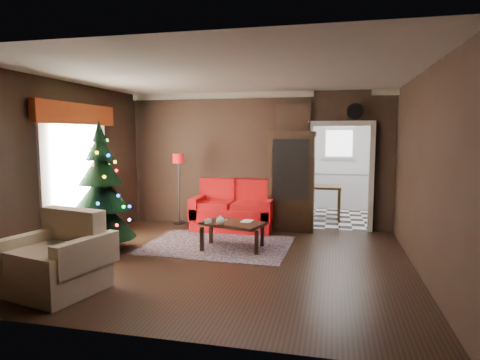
% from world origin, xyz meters
% --- Properties ---
extents(floor, '(5.50, 5.50, 0.00)m').
position_xyz_m(floor, '(0.00, 0.00, 0.00)').
color(floor, black).
rests_on(floor, ground).
extents(ceiling, '(5.50, 5.50, 0.00)m').
position_xyz_m(ceiling, '(0.00, 0.00, 2.80)').
color(ceiling, white).
rests_on(ceiling, ground).
extents(wall_back, '(5.50, 0.00, 5.50)m').
position_xyz_m(wall_back, '(0.00, 2.50, 1.40)').
color(wall_back, black).
rests_on(wall_back, ground).
extents(wall_front, '(5.50, 0.00, 5.50)m').
position_xyz_m(wall_front, '(0.00, -2.50, 1.40)').
color(wall_front, black).
rests_on(wall_front, ground).
extents(wall_left, '(0.00, 5.50, 5.50)m').
position_xyz_m(wall_left, '(-2.75, 0.00, 1.40)').
color(wall_left, black).
rests_on(wall_left, ground).
extents(wall_right, '(0.00, 5.50, 5.50)m').
position_xyz_m(wall_right, '(2.75, 0.00, 1.40)').
color(wall_right, black).
rests_on(wall_right, ground).
extents(doorway, '(1.10, 0.10, 2.10)m').
position_xyz_m(doorway, '(1.70, 2.50, 1.05)').
color(doorway, silver).
rests_on(doorway, ground).
extents(left_window, '(0.05, 1.60, 1.40)m').
position_xyz_m(left_window, '(-2.71, 0.20, 1.45)').
color(left_window, white).
rests_on(left_window, wall_left).
extents(valance, '(0.12, 2.10, 0.35)m').
position_xyz_m(valance, '(-2.63, 0.20, 2.27)').
color(valance, maroon).
rests_on(valance, wall_left).
extents(kitchen_floor, '(3.00, 3.00, 0.00)m').
position_xyz_m(kitchen_floor, '(1.70, 4.00, 0.00)').
color(kitchen_floor, white).
rests_on(kitchen_floor, ground).
extents(kitchen_window, '(0.70, 0.06, 0.70)m').
position_xyz_m(kitchen_window, '(1.70, 5.45, 1.70)').
color(kitchen_window, white).
rests_on(kitchen_window, ground).
extents(rug, '(2.55, 1.90, 0.01)m').
position_xyz_m(rug, '(-0.37, 0.79, 0.01)').
color(rug, '#3D2737').
rests_on(rug, ground).
extents(loveseat, '(1.70, 0.90, 1.00)m').
position_xyz_m(loveseat, '(-0.40, 2.05, 0.50)').
color(loveseat, maroon).
rests_on(loveseat, ground).
extents(curio_cabinet, '(0.90, 0.45, 1.90)m').
position_xyz_m(curio_cabinet, '(0.75, 2.27, 0.95)').
color(curio_cabinet, black).
rests_on(curio_cabinet, ground).
extents(floor_lamp, '(0.31, 0.31, 1.44)m').
position_xyz_m(floor_lamp, '(-1.49, 1.84, 0.83)').
color(floor_lamp, '#242424').
rests_on(floor_lamp, ground).
extents(christmas_tree, '(1.28, 1.28, 2.05)m').
position_xyz_m(christmas_tree, '(-2.11, 0.01, 1.05)').
color(christmas_tree, black).
rests_on(christmas_tree, ground).
extents(armchair, '(1.20, 1.20, 1.02)m').
position_xyz_m(armchair, '(-1.71, -1.68, 0.46)').
color(armchair, beige).
rests_on(armchair, ground).
extents(coffee_table, '(1.12, 0.85, 0.45)m').
position_xyz_m(coffee_table, '(-0.07, 0.64, 0.24)').
color(coffee_table, black).
rests_on(coffee_table, rug).
extents(teapot, '(0.19, 0.19, 0.15)m').
position_xyz_m(teapot, '(-0.21, 0.40, 0.54)').
color(teapot, silver).
rests_on(teapot, coffee_table).
extents(cup_a, '(0.08, 0.08, 0.06)m').
position_xyz_m(cup_a, '(-0.47, 0.45, 0.49)').
color(cup_a, silver).
rests_on(cup_a, coffee_table).
extents(cup_b, '(0.10, 0.10, 0.06)m').
position_xyz_m(cup_b, '(-0.44, 0.53, 0.49)').
color(cup_b, white).
rests_on(cup_b, coffee_table).
extents(book, '(0.17, 0.03, 0.23)m').
position_xyz_m(book, '(0.08, 0.74, 0.58)').
color(book, gray).
rests_on(book, coffee_table).
extents(wall_clock, '(0.32, 0.32, 0.06)m').
position_xyz_m(wall_clock, '(1.95, 2.45, 2.38)').
color(wall_clock, white).
rests_on(wall_clock, wall_back).
extents(painting, '(0.62, 0.05, 0.52)m').
position_xyz_m(painting, '(0.75, 2.46, 2.25)').
color(painting, '#B77F3E').
rests_on(painting, wall_back).
extents(kitchen_counter, '(1.80, 0.60, 0.90)m').
position_xyz_m(kitchen_counter, '(1.70, 5.20, 0.45)').
color(kitchen_counter, white).
rests_on(kitchen_counter, ground).
extents(kitchen_table, '(0.70, 0.70, 0.75)m').
position_xyz_m(kitchen_table, '(1.40, 3.70, 0.38)').
color(kitchen_table, brown).
rests_on(kitchen_table, ground).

